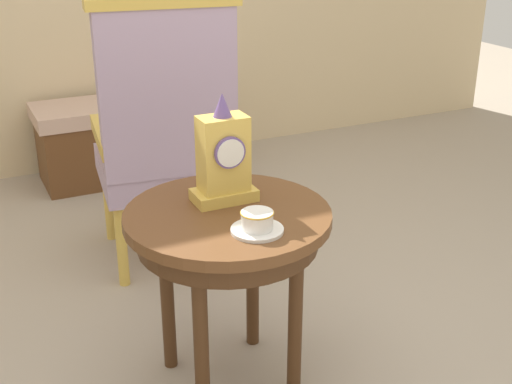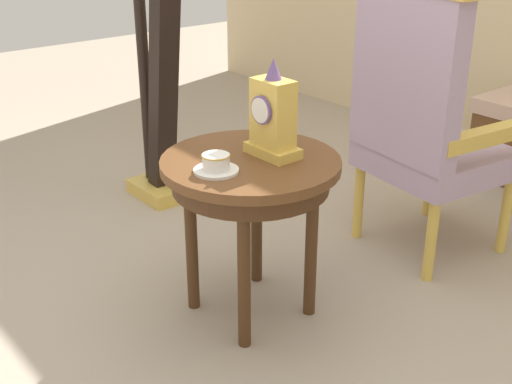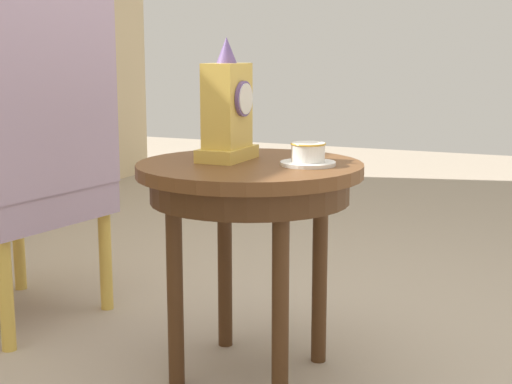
{
  "view_description": "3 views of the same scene",
  "coord_description": "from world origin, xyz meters",
  "views": [
    {
      "loc": [
        -0.69,
        -1.67,
        1.44
      ],
      "look_at": [
        0.11,
        0.01,
        0.65
      ],
      "focal_mm": 47.69,
      "sensor_mm": 36.0,
      "label": 1
    },
    {
      "loc": [
        1.67,
        -1.33,
        1.43
      ],
      "look_at": [
        0.08,
        -0.02,
        0.51
      ],
      "focal_mm": 47.2,
      "sensor_mm": 36.0,
      "label": 2
    },
    {
      "loc": [
        -1.83,
        -0.82,
        0.91
      ],
      "look_at": [
        0.07,
        0.02,
        0.51
      ],
      "focal_mm": 52.91,
      "sensor_mm": 36.0,
      "label": 3
    }
  ],
  "objects": [
    {
      "name": "teacup_left",
      "position": [
        0.04,
        -0.15,
        0.63
      ],
      "size": [
        0.15,
        0.15,
        0.06
      ],
      "color": "white",
      "rests_on": "side_table"
    },
    {
      "name": "side_table",
      "position": [
        0.02,
        0.01,
        0.52
      ],
      "size": [
        0.62,
        0.62,
        0.6
      ],
      "color": "brown",
      "rests_on": "ground"
    },
    {
      "name": "mantel_clock",
      "position": [
        0.04,
        0.09,
        0.74
      ],
      "size": [
        0.19,
        0.11,
        0.34
      ],
      "color": "gold",
      "rests_on": "side_table"
    },
    {
      "name": "ground_plane",
      "position": [
        0.0,
        0.0,
        0.0
      ],
      "size": [
        10.0,
        10.0,
        0.0
      ],
      "primitive_type": "plane",
      "color": "tan"
    },
    {
      "name": "armchair",
      "position": [
        0.1,
        0.84,
        0.59
      ],
      "size": [
        0.61,
        0.6,
        1.14
      ],
      "color": "#B299B7",
      "rests_on": "ground"
    }
  ]
}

